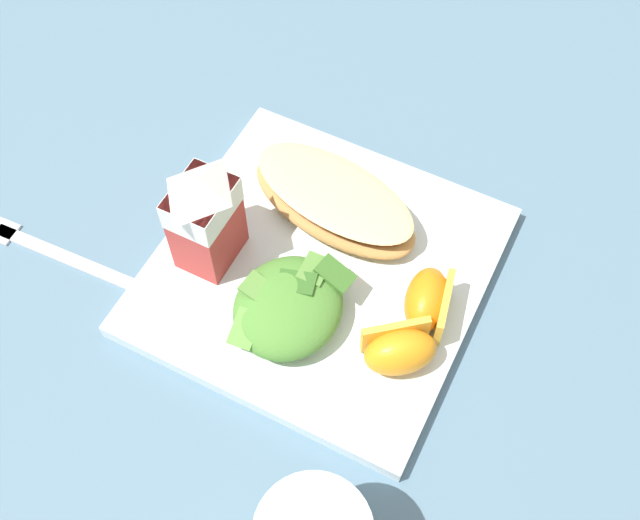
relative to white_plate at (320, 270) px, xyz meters
The scene contains 8 objects.
ground 0.01m from the white_plate, ahead, with size 3.00×3.00×0.00m, color slate.
white_plate is the anchor object (origin of this frame).
cheesy_pizza_bread 0.07m from the white_plate, 14.52° to the left, with size 0.11×0.18×0.04m.
green_salad_pile 0.07m from the white_plate, behind, with size 0.11×0.09×0.04m.
milk_carton 0.12m from the white_plate, 108.29° to the left, with size 0.06×0.05×0.11m.
orange_wedge_front 0.12m from the white_plate, 118.00° to the right, with size 0.07×0.07×0.04m.
orange_wedge_middle 0.11m from the white_plate, 92.13° to the right, with size 0.07×0.05×0.04m.
metal_fork 0.25m from the white_plate, 111.29° to the left, with size 0.03×0.19×0.01m.
Camera 1 is at (-0.32, -0.16, 0.61)m, focal length 43.78 mm.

